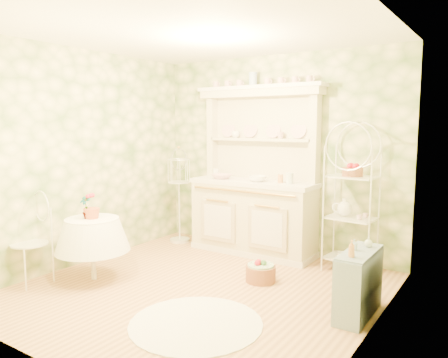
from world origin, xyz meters
The scene contains 22 objects.
floor centered at (0.00, 0.00, 0.00)m, with size 3.60×3.60×0.00m, color tan.
ceiling centered at (0.00, 0.00, 2.70)m, with size 3.60×3.60×0.00m, color white.
wall_left centered at (-1.80, 0.00, 1.35)m, with size 3.60×3.60×0.00m, color #F6E7B0.
wall_right centered at (1.80, 0.00, 1.35)m, with size 3.60×3.60×0.00m, color #F6E7B0.
wall_back centered at (0.00, 1.80, 1.35)m, with size 3.60×3.60×0.00m, color #F6E7B0.
wall_front centered at (0.00, -1.80, 1.35)m, with size 3.60×3.60×0.00m, color #F6E7B0.
kitchen_dresser centered at (-0.20, 1.52, 1.15)m, with size 1.87×0.61×2.29m, color beige.
bakers_rack centered at (1.16, 1.52, 0.89)m, with size 0.55×0.39×1.77m, color white.
side_shelf centered at (1.62, 0.32, 0.29)m, with size 0.26×0.69×0.59m, color #7D91AA.
round_table centered at (-1.19, -0.41, 0.34)m, with size 0.62×0.62×0.68m, color white.
cafe_chair centered at (-1.68, -0.88, 0.39)m, with size 0.36×0.36×0.78m, color white.
birdcage_stand centered at (-1.41, 1.40, 0.74)m, with size 0.35×0.35×1.49m, color white.
floor_basket centered at (0.44, 0.59, 0.11)m, with size 0.34×0.34×0.22m, color #995D3C.
lace_rug centered at (0.47, -0.66, 0.00)m, with size 1.20×1.20×0.01m, color white.
bowl_floral centered at (-0.66, 1.42, 1.02)m, with size 0.27×0.27×0.07m, color white.
bowl_white centered at (-0.09, 1.45, 1.02)m, with size 0.25×0.25×0.08m, color white.
cup_left centered at (-0.58, 1.68, 1.61)m, with size 0.12×0.12×0.09m, color white.
cup_right centered at (0.12, 1.68, 1.61)m, with size 0.09×0.09×0.09m, color white.
potted_geranium centered at (-1.22, -0.46, 0.85)m, with size 0.14×0.10×0.28m, color #3F7238.
bottle_amber centered at (1.61, 0.10, 0.68)m, with size 0.06×0.06×0.15m, color #D18946.
bottle_blue centered at (1.56, 0.32, 0.65)m, with size 0.05×0.05×0.10m, color #9AB2D1.
bottle_glass centered at (1.64, 0.50, 0.65)m, with size 0.08×0.08×0.10m, color silver.
Camera 1 is at (2.73, -3.61, 1.77)m, focal length 35.00 mm.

